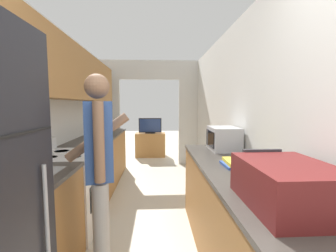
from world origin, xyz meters
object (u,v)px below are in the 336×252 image
(microwave, at_px, (223,138))
(knife, at_px, (85,146))
(tv_cabinet, at_px, (150,145))
(range_oven, at_px, (69,192))
(book_stack, at_px, (236,163))
(television, at_px, (150,126))
(suitcase, at_px, (287,184))
(person, at_px, (99,172))

(microwave, distance_m, knife, 1.80)
(microwave, bearing_deg, tv_cabinet, 105.29)
(range_oven, height_order, book_stack, range_oven)
(book_stack, xyz_separation_m, television, (-0.88, 4.29, -0.06))
(microwave, height_order, book_stack, microwave)
(range_oven, bearing_deg, suitcase, -39.26)
(range_oven, xyz_separation_m, person, (0.54, -0.74, 0.46))
(person, xyz_separation_m, tv_cabinet, (0.30, 4.46, -0.58))
(person, xyz_separation_m, suitcase, (1.17, -0.66, 0.11))
(person, height_order, book_stack, person)
(tv_cabinet, bearing_deg, knife, -103.51)
(person, xyz_separation_m, microwave, (1.28, 0.86, 0.13))
(book_stack, distance_m, knife, 1.97)
(range_oven, bearing_deg, microwave, 3.93)
(person, height_order, tv_cabinet, person)
(microwave, bearing_deg, range_oven, -176.07)
(microwave, relative_size, television, 0.71)
(suitcase, distance_m, tv_cabinet, 5.24)
(microwave, relative_size, book_stack, 1.53)
(suitcase, height_order, book_stack, suitcase)
(tv_cabinet, distance_m, television, 0.54)
(knife, bearing_deg, book_stack, -7.71)
(knife, bearing_deg, range_oven, -71.97)
(range_oven, bearing_deg, book_stack, -19.39)
(knife, bearing_deg, television, 101.33)
(tv_cabinet, distance_m, knife, 3.41)
(suitcase, distance_m, television, 5.15)
(suitcase, xyz_separation_m, tv_cabinet, (-0.87, 5.12, -0.70))
(television, bearing_deg, microwave, -74.54)
(range_oven, height_order, person, person)
(knife, bearing_deg, suitcase, -23.35)
(suitcase, distance_m, knife, 2.49)
(suitcase, xyz_separation_m, book_stack, (0.01, 0.79, -0.09))
(book_stack, height_order, knife, book_stack)
(person, relative_size, suitcase, 2.86)
(tv_cabinet, bearing_deg, suitcase, -80.37)
(tv_cabinet, height_order, television, television)
(television, bearing_deg, book_stack, -78.45)
(range_oven, distance_m, knife, 0.65)
(range_oven, bearing_deg, tv_cabinet, 77.29)
(range_oven, xyz_separation_m, suitcase, (1.71, -1.40, 0.57))
(book_stack, bearing_deg, television, 101.55)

